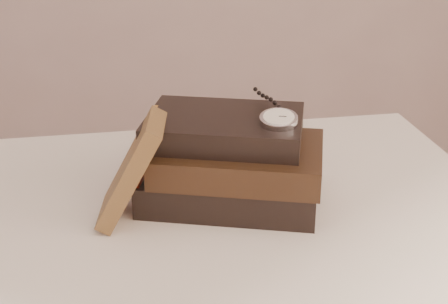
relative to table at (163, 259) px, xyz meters
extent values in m
cube|color=silver|center=(0.00, 0.00, 0.07)|extent=(1.00, 0.60, 0.04)
cube|color=white|center=(0.00, 0.00, 0.01)|extent=(0.88, 0.49, 0.08)
cylinder|color=white|center=(0.45, 0.25, -0.30)|extent=(0.05, 0.05, 0.71)
cube|color=black|center=(0.10, 0.00, 0.12)|extent=(0.29, 0.24, 0.05)
cube|color=beige|center=(0.11, 0.00, 0.12)|extent=(0.28, 0.23, 0.04)
cube|color=gold|center=(0.00, 0.07, 0.12)|extent=(0.01, 0.01, 0.05)
cube|color=maroon|center=(-0.01, 0.04, 0.12)|extent=(0.06, 0.15, 0.05)
cube|color=black|center=(0.11, -0.01, 0.16)|extent=(0.27, 0.23, 0.04)
cube|color=beige|center=(0.12, -0.01, 0.16)|extent=(0.26, 0.21, 0.03)
cube|color=gold|center=(0.01, 0.05, 0.16)|extent=(0.01, 0.01, 0.04)
cube|color=black|center=(0.10, 0.02, 0.20)|extent=(0.26, 0.21, 0.04)
cube|color=beige|center=(0.10, 0.02, 0.20)|extent=(0.25, 0.20, 0.03)
cube|color=gold|center=(0.00, 0.07, 0.20)|extent=(0.01, 0.01, 0.04)
cube|color=#442F1A|center=(-0.04, -0.03, 0.17)|extent=(0.11, 0.11, 0.15)
cylinder|color=silver|center=(0.16, -0.03, 0.23)|extent=(0.07, 0.07, 0.02)
cylinder|color=white|center=(0.16, -0.03, 0.23)|extent=(0.05, 0.05, 0.01)
torus|color=silver|center=(0.16, -0.03, 0.23)|extent=(0.06, 0.06, 0.01)
cylinder|color=silver|center=(0.17, 0.00, 0.23)|extent=(0.01, 0.01, 0.01)
cube|color=black|center=(0.17, -0.03, 0.23)|extent=(0.01, 0.01, 0.00)
cube|color=black|center=(0.17, -0.03, 0.23)|extent=(0.01, 0.00, 0.00)
sphere|color=black|center=(0.17, 0.00, 0.23)|extent=(0.01, 0.01, 0.01)
sphere|color=black|center=(0.17, 0.02, 0.23)|extent=(0.01, 0.01, 0.01)
sphere|color=black|center=(0.17, 0.03, 0.23)|extent=(0.01, 0.01, 0.01)
sphere|color=black|center=(0.17, 0.05, 0.23)|extent=(0.01, 0.01, 0.01)
sphere|color=black|center=(0.16, 0.06, 0.23)|extent=(0.01, 0.01, 0.01)
sphere|color=black|center=(0.16, 0.07, 0.23)|extent=(0.01, 0.01, 0.01)
sphere|color=black|center=(0.16, 0.09, 0.23)|extent=(0.01, 0.01, 0.01)
torus|color=silver|center=(0.02, 0.12, 0.16)|extent=(0.05, 0.03, 0.05)
torus|color=silver|center=(0.07, 0.10, 0.16)|extent=(0.05, 0.03, 0.05)
cylinder|color=silver|center=(0.05, 0.11, 0.17)|extent=(0.01, 0.01, 0.00)
cylinder|color=silver|center=(0.02, 0.18, 0.16)|extent=(0.04, 0.11, 0.03)
cylinder|color=silver|center=(0.11, 0.15, 0.16)|extent=(0.04, 0.11, 0.03)
camera|label=1|loc=(-0.06, -0.85, 0.55)|focal=52.87mm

